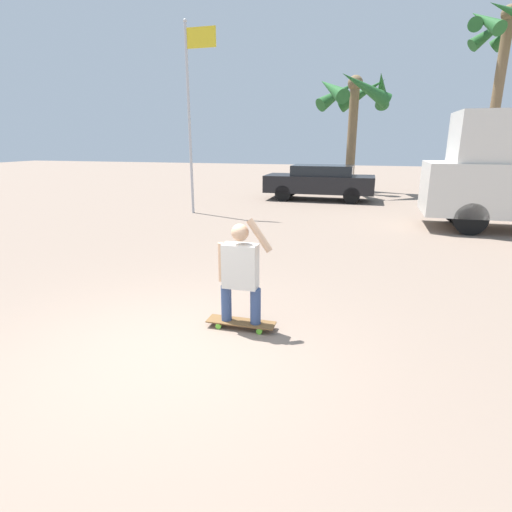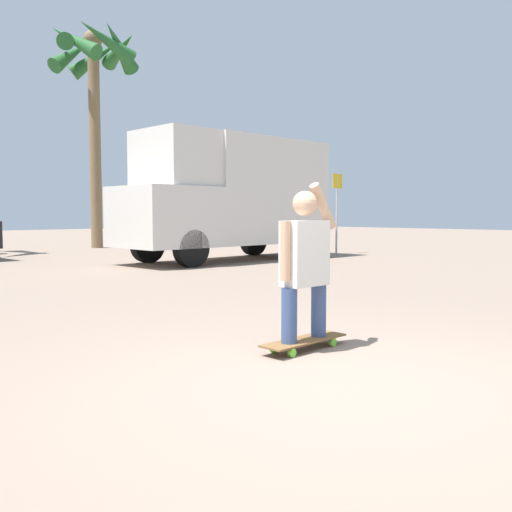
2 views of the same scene
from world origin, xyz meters
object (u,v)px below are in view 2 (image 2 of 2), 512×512
object	(u,v)px
person_skateboarder	(305,257)
camper_van	(231,194)
street_sign	(337,203)
palm_tree_near_van	(93,66)
skateboard	(304,341)

from	to	relation	value
person_skateboarder	camper_van	bearing A→B (deg)	51.61
person_skateboarder	street_sign	xyz separation A→B (m)	(10.15, 7.36, 0.72)
palm_tree_near_van	street_sign	bearing A→B (deg)	-65.02
skateboard	person_skateboarder	world-z (taller)	person_skateboarder
skateboard	camper_van	world-z (taller)	camper_van
skateboard	palm_tree_near_van	world-z (taller)	palm_tree_near_van
camper_van	palm_tree_near_van	xyz separation A→B (m)	(0.21, 7.40, 4.68)
skateboard	palm_tree_near_van	size ratio (longest dim) A/B	0.12
camper_van	street_sign	xyz separation A→B (m)	(3.90, -0.53, -0.18)
palm_tree_near_van	person_skateboarder	bearing A→B (deg)	-112.89
person_skateboarder	street_sign	distance (m)	12.56
person_skateboarder	camper_van	distance (m)	10.11
skateboard	person_skateboarder	distance (m)	0.76
camper_van	palm_tree_near_van	bearing A→B (deg)	88.41
camper_van	palm_tree_near_van	size ratio (longest dim) A/B	0.77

